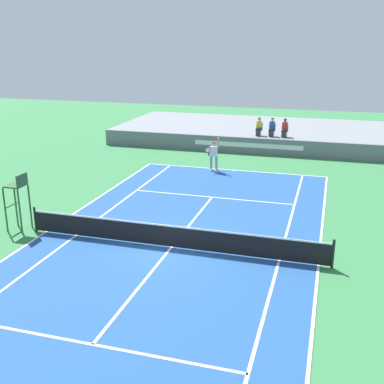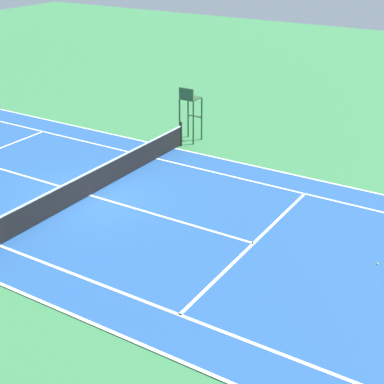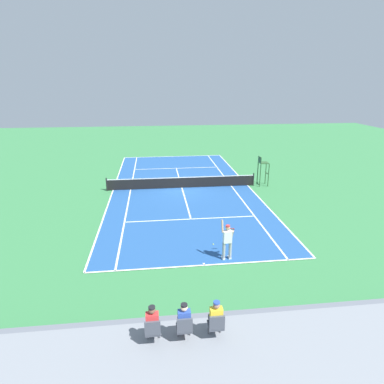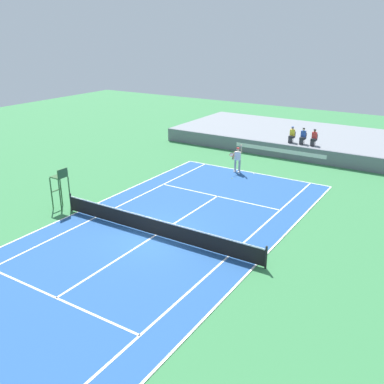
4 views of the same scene
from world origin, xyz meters
TOP-DOWN VIEW (x-y plane):
  - ground_plane at (0.00, 0.00)m, footprint 80.00×80.00m
  - court at (0.00, 0.00)m, footprint 11.08×23.88m
  - net at (0.00, 0.00)m, footprint 11.98×0.10m
  - barrier_wall at (0.00, 16.66)m, footprint 21.71×0.25m
  - bleacher_platform at (0.00, 21.73)m, footprint 21.71×9.90m
  - spectator_seated_0 at (0.57, 17.60)m, footprint 0.44×0.60m
  - spectator_seated_1 at (1.48, 17.60)m, footprint 0.44×0.60m
  - spectator_seated_2 at (2.37, 17.60)m, footprint 0.44×0.60m
  - tennis_player at (-1.18, 11.43)m, footprint 0.76×0.67m
  - tennis_ball at (-0.79, 9.90)m, footprint 0.07×0.07m
  - umpire_chair at (-6.66, 0.00)m, footprint 0.77×0.77m

SIDE VIEW (x-z plane):
  - ground_plane at x=0.00m, z-range 0.00..0.00m
  - court at x=0.00m, z-range 0.00..0.02m
  - tennis_ball at x=-0.79m, z-range 0.00..0.07m
  - net at x=0.00m, z-range -0.01..1.06m
  - bleacher_platform at x=0.00m, z-range 0.00..1.13m
  - barrier_wall at x=0.00m, z-range 0.00..1.13m
  - tennis_player at x=-1.18m, z-range -0.05..2.04m
  - umpire_chair at x=-6.66m, z-range 0.34..2.78m
  - spectator_seated_0 at x=0.57m, z-range 1.11..2.37m
  - spectator_seated_1 at x=1.48m, z-range 1.11..2.37m
  - spectator_seated_2 at x=2.37m, z-range 1.11..2.37m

